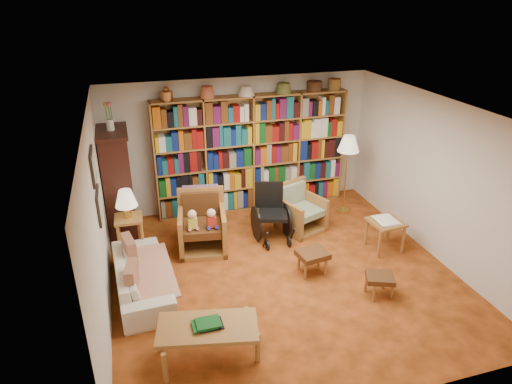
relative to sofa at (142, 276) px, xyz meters
name	(u,v)px	position (x,y,z in m)	size (l,w,h in m)	color
floor	(282,273)	(2.05, -0.13, -0.26)	(5.00, 5.00, 0.00)	#BE541D
ceiling	(287,111)	(2.05, -0.13, 2.24)	(5.00, 5.00, 0.00)	silver
wall_back	(239,144)	(2.05, 2.37, 0.99)	(5.00, 5.00, 0.00)	silver
wall_front	(376,309)	(2.05, -2.63, 0.99)	(5.00, 5.00, 0.00)	silver
wall_left	(98,223)	(-0.45, -0.13, 0.99)	(5.00, 5.00, 0.00)	silver
wall_right	(436,179)	(4.55, -0.13, 0.99)	(5.00, 5.00, 0.00)	silver
bookshelf	(252,150)	(2.25, 2.19, 0.91)	(3.60, 0.30, 2.42)	#A06C31
curio_cabinet	(118,182)	(-0.20, 1.87, 0.70)	(0.50, 0.95, 2.40)	black
framed_pictures	(96,186)	(-0.43, 0.17, 1.37)	(0.03, 0.52, 0.97)	black
sofa	(142,276)	(0.00, 0.00, 0.00)	(0.69, 1.76, 0.51)	beige
sofa_throw	(145,273)	(0.05, 0.00, 0.04)	(0.75, 1.41, 0.04)	beige
cushion_left	(130,253)	(-0.13, 0.35, 0.19)	(0.13, 0.42, 0.42)	maroon
cushion_right	(132,280)	(-0.13, -0.35, 0.19)	(0.13, 0.40, 0.40)	maroon
side_table_lamp	(130,227)	(-0.10, 1.05, 0.24)	(0.44, 0.44, 0.68)	#A06C31
table_lamp	(126,199)	(-0.10, 1.05, 0.73)	(0.34, 0.34, 0.46)	gold
armchair_leather	(201,225)	(1.03, 1.00, 0.14)	(0.88, 0.92, 0.97)	#A06C31
armchair_sage	(300,211)	(2.82, 1.14, 0.06)	(0.92, 0.92, 0.84)	#A06C31
wheelchair	(271,214)	(2.22, 0.95, 0.19)	(0.60, 0.78, 0.98)	black
floor_lamp	(348,147)	(3.88, 1.51, 1.04)	(0.40, 0.40, 1.51)	gold
side_table_papers	(386,226)	(3.88, 0.04, 0.18)	(0.54, 0.54, 0.55)	#A06C31
footstool_a	(313,256)	(2.48, -0.26, 0.04)	(0.49, 0.43, 0.37)	#4F2815
footstool_b	(380,279)	(3.17, -1.02, 0.01)	(0.47, 0.44, 0.32)	#4F2815
coffee_table	(208,329)	(0.65, -1.49, 0.14)	(1.24, 0.80, 0.50)	#A06C31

